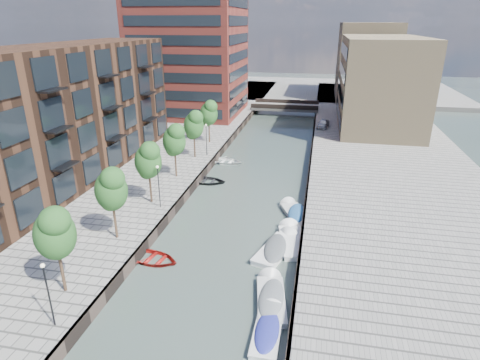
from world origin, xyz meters
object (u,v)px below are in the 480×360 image
(bridge, at_px, (285,107))
(motorboat_4, at_px, (278,248))
(tree_2, at_px, (111,188))
(car, at_px, (323,124))
(sloop_4, at_px, (206,183))
(motorboat_3, at_px, (295,213))
(tree_4, at_px, (174,139))
(tree_1, at_px, (54,231))
(motorboat_2, at_px, (291,239))
(sloop_2, at_px, (153,261))
(motorboat_1, at_px, (271,296))
(tree_5, at_px, (194,124))
(tree_3, at_px, (148,159))
(tree_6, at_px, (209,112))
(motorboat_0, at_px, (268,329))
(sloop_3, at_px, (225,163))

(bridge, xyz_separation_m, motorboat_4, (4.27, -51.78, -1.17))
(bridge, height_order, motorboat_4, bridge)
(tree_2, distance_m, car, 43.09)
(sloop_4, distance_m, motorboat_3, 12.29)
(sloop_4, bearing_deg, tree_4, 111.14)
(tree_1, xyz_separation_m, car, (16.00, 46.84, -3.64))
(motorboat_2, bearing_deg, sloop_2, -153.20)
(sloop_4, bearing_deg, motorboat_2, -135.25)
(motorboat_1, height_order, motorboat_3, motorboat_1)
(tree_5, xyz_separation_m, motorboat_2, (13.74, -17.05, -5.20))
(tree_2, bearing_deg, sloop_4, 78.26)
(tree_1, xyz_separation_m, tree_4, (0.00, 21.00, 0.00))
(tree_2, relative_size, sloop_4, 1.32)
(tree_3, distance_m, motorboat_3, 14.72)
(tree_5, xyz_separation_m, motorboat_1, (13.01, -24.99, -5.10))
(tree_4, distance_m, tree_5, 7.00)
(bridge, height_order, motorboat_1, bridge)
(tree_1, relative_size, sloop_2, 1.39)
(motorboat_2, bearing_deg, tree_6, 119.75)
(sloop_4, xyz_separation_m, motorboat_3, (10.54, -6.31, 0.20))
(car, bearing_deg, sloop_4, -107.34)
(tree_4, relative_size, motorboat_4, 1.03)
(bridge, relative_size, motorboat_1, 2.43)
(sloop_4, bearing_deg, motorboat_4, -142.02)
(tree_2, xyz_separation_m, motorboat_4, (12.77, 2.22, -5.09))
(sloop_4, bearing_deg, motorboat_0, -154.21)
(tree_4, relative_size, car, 1.53)
(tree_5, distance_m, motorboat_3, 19.02)
(tree_2, xyz_separation_m, motorboat_2, (13.74, 3.95, -5.20))
(tree_4, bearing_deg, sloop_4, 19.85)
(motorboat_1, xyz_separation_m, motorboat_2, (0.74, 7.94, -0.10))
(sloop_4, distance_m, motorboat_0, 24.30)
(tree_3, relative_size, motorboat_0, 1.32)
(tree_6, bearing_deg, motorboat_2, -60.25)
(tree_1, height_order, sloop_4, tree_1)
(sloop_2, relative_size, sloop_3, 0.91)
(tree_1, relative_size, motorboat_3, 1.12)
(tree_1, relative_size, tree_6, 1.00)
(motorboat_4, bearing_deg, motorboat_1, -87.80)
(sloop_2, xyz_separation_m, sloop_4, (-0.33, 16.37, 0.00))
(motorboat_0, bearing_deg, motorboat_4, 92.81)
(motorboat_3, bearing_deg, motorboat_4, -97.87)
(sloop_2, height_order, motorboat_0, motorboat_0)
(sloop_3, height_order, car, car)
(motorboat_0, bearing_deg, tree_3, 133.41)
(tree_4, bearing_deg, car, 58.24)
(sloop_2, height_order, car, car)
(motorboat_4, distance_m, car, 37.79)
(bridge, xyz_separation_m, motorboat_3, (5.18, -45.18, -1.19))
(motorboat_2, bearing_deg, bridge, 95.98)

